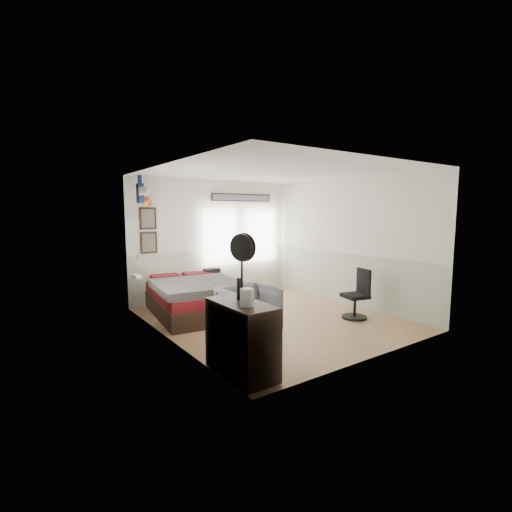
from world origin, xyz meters
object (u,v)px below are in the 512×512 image
object	(u,v)px
nightstand	(212,289)
task_chair	(357,298)
dresser	(242,338)
armchair	(249,310)
bed	(195,297)

from	to	relation	value
nightstand	task_chair	bearing A→B (deg)	-69.01
dresser	armchair	bearing A→B (deg)	53.09
nightstand	task_chair	world-z (taller)	task_chair
bed	nightstand	xyz separation A→B (m)	(0.78, 0.75, -0.06)
task_chair	nightstand	bearing A→B (deg)	134.49
bed	nightstand	world-z (taller)	bed
bed	nightstand	distance (m)	1.09
dresser	nightstand	bearing A→B (deg)	67.27
nightstand	armchair	bearing A→B (deg)	-112.37
bed	armchair	world-z (taller)	armchair
dresser	bed	bearing A→B (deg)	75.92
armchair	bed	bearing A→B (deg)	99.62
armchair	task_chair	distance (m)	2.18
task_chair	armchair	bearing A→B (deg)	-178.35
bed	dresser	xyz separation A→B (m)	(-0.69, -2.77, 0.12)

